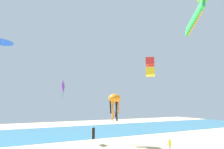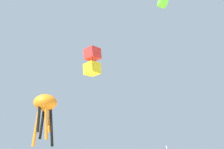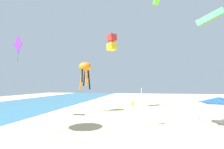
{
  "view_description": "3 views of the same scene",
  "coord_description": "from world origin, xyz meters",
  "px_view_note": "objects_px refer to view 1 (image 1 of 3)",
  "views": [
    {
      "loc": [
        -10.69,
        -8.29,
        6.08
      ],
      "look_at": [
        -0.6,
        11.68,
        9.65
      ],
      "focal_mm": 29.92,
      "sensor_mm": 36.0,
      "label": 1
    },
    {
      "loc": [
        -17.31,
        11.71,
        4.47
      ],
      "look_at": [
        -0.6,
        12.42,
        8.47
      ],
      "focal_mm": 40.05,
      "sensor_mm": 36.0,
      "label": 2
    },
    {
      "loc": [
        -20.53,
        9.27,
        4.2
      ],
      "look_at": [
        -0.6,
        13.17,
        5.51
      ],
      "focal_mm": 25.92,
      "sensor_mm": 36.0,
      "label": 3
    }
  ],
  "objects_px": {
    "banner_flag": "(92,143)",
    "kite_diamond_purple": "(63,87)",
    "person_near_umbrella": "(170,144)",
    "kite_octopus_orange": "(114,100)",
    "kite_box_red": "(150,67)",
    "kite_delta_blue": "(2,41)",
    "kite_parafoil_green": "(195,19)"
  },
  "relations": [
    {
      "from": "kite_diamond_purple",
      "to": "kite_octopus_orange",
      "type": "xyz_separation_m",
      "value": [
        6.82,
        -6.1,
        -2.24
      ]
    },
    {
      "from": "banner_flag",
      "to": "kite_delta_blue",
      "type": "height_order",
      "value": "kite_delta_blue"
    },
    {
      "from": "kite_parafoil_green",
      "to": "kite_delta_blue",
      "type": "bearing_deg",
      "value": 55.78
    },
    {
      "from": "kite_diamond_purple",
      "to": "kite_box_red",
      "type": "xyz_separation_m",
      "value": [
        11.52,
        -9.36,
        2.9
      ]
    },
    {
      "from": "banner_flag",
      "to": "kite_parafoil_green",
      "type": "bearing_deg",
      "value": -58.88
    },
    {
      "from": "banner_flag",
      "to": "kite_diamond_purple",
      "type": "distance_m",
      "value": 16.18
    },
    {
      "from": "banner_flag",
      "to": "kite_delta_blue",
      "type": "bearing_deg",
      "value": 121.02
    },
    {
      "from": "kite_delta_blue",
      "to": "kite_diamond_purple",
      "type": "xyz_separation_m",
      "value": [
        9.75,
        -1.22,
        -7.2
      ]
    },
    {
      "from": "kite_parafoil_green",
      "to": "kite_octopus_orange",
      "type": "bearing_deg",
      "value": 18.53
    },
    {
      "from": "banner_flag",
      "to": "person_near_umbrella",
      "type": "relative_size",
      "value": 2.48
    },
    {
      "from": "kite_octopus_orange",
      "to": "banner_flag",
      "type": "bearing_deg",
      "value": -101.46
    },
    {
      "from": "person_near_umbrella",
      "to": "kite_octopus_orange",
      "type": "height_order",
      "value": "kite_octopus_orange"
    },
    {
      "from": "kite_parafoil_green",
      "to": "banner_flag",
      "type": "bearing_deg",
      "value": 55.84
    },
    {
      "from": "person_near_umbrella",
      "to": "kite_box_red",
      "type": "height_order",
      "value": "kite_box_red"
    },
    {
      "from": "banner_flag",
      "to": "kite_parafoil_green",
      "type": "distance_m",
      "value": 14.31
    },
    {
      "from": "person_near_umbrella",
      "to": "kite_octopus_orange",
      "type": "xyz_separation_m",
      "value": [
        -4.54,
        6.95,
        5.86
      ]
    },
    {
      "from": "person_near_umbrella",
      "to": "kite_box_red",
      "type": "bearing_deg",
      "value": -121.91
    },
    {
      "from": "kite_delta_blue",
      "to": "kite_octopus_orange",
      "type": "xyz_separation_m",
      "value": [
        16.56,
        -7.32,
        -9.44
      ]
    },
    {
      "from": "kite_parafoil_green",
      "to": "kite_diamond_purple",
      "type": "relative_size",
      "value": 0.92
    },
    {
      "from": "kite_parafoil_green",
      "to": "kite_delta_blue",
      "type": "height_order",
      "value": "kite_delta_blue"
    },
    {
      "from": "kite_diamond_purple",
      "to": "banner_flag",
      "type": "bearing_deg",
      "value": 23.0
    },
    {
      "from": "person_near_umbrella",
      "to": "kite_delta_blue",
      "type": "bearing_deg",
      "value": -63.51
    },
    {
      "from": "kite_diamond_purple",
      "to": "kite_octopus_orange",
      "type": "relative_size",
      "value": 0.76
    },
    {
      "from": "kite_delta_blue",
      "to": "kite_box_red",
      "type": "distance_m",
      "value": 24.14
    },
    {
      "from": "banner_flag",
      "to": "person_near_umbrella",
      "type": "height_order",
      "value": "banner_flag"
    },
    {
      "from": "kite_parafoil_green",
      "to": "kite_delta_blue",
      "type": "relative_size",
      "value": 0.81
    },
    {
      "from": "kite_octopus_orange",
      "to": "kite_box_red",
      "type": "bearing_deg",
      "value": -7.3
    },
    {
      "from": "banner_flag",
      "to": "kite_diamond_purple",
      "type": "relative_size",
      "value": 1.21
    },
    {
      "from": "person_near_umbrella",
      "to": "kite_delta_blue",
      "type": "xyz_separation_m",
      "value": [
        -21.11,
        14.27,
        15.31
      ]
    },
    {
      "from": "banner_flag",
      "to": "kite_diamond_purple",
      "type": "bearing_deg",
      "value": 89.4
    },
    {
      "from": "kite_diamond_purple",
      "to": "kite_octopus_orange",
      "type": "height_order",
      "value": "kite_diamond_purple"
    },
    {
      "from": "kite_parafoil_green",
      "to": "kite_box_red",
      "type": "bearing_deg",
      "value": -0.63
    }
  ]
}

